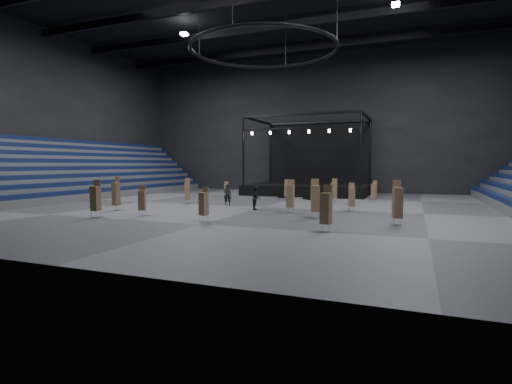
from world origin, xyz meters
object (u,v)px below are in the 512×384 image
at_px(chair_stack_4, 327,194).
at_px(chair_stack_12, 116,193).
at_px(flight_case_mid, 313,196).
at_px(chair_stack_10, 374,191).
at_px(chair_stack_0, 142,200).
at_px(chair_stack_11, 290,196).
at_px(chair_stack_1, 96,198).
at_px(chair_stack_2, 352,196).
at_px(chair_stack_3, 226,191).
at_px(man_center, 227,195).
at_px(chair_stack_13, 315,198).
at_px(chair_stack_5, 204,203).
at_px(chair_stack_9, 397,202).
at_px(flight_case_right, 310,195).
at_px(chair_stack_7, 286,189).
at_px(chair_stack_8, 187,191).
at_px(chair_stack_14, 334,190).
at_px(stage, 310,182).
at_px(crew_member, 256,198).
at_px(flight_case_left, 283,194).
at_px(chair_stack_6, 326,207).

relative_size(chair_stack_4, chair_stack_12, 0.67).
xyz_separation_m(flight_case_mid, chair_stack_10, (5.93, 0.01, 0.72)).
bearing_deg(chair_stack_0, chair_stack_11, 7.20).
bearing_deg(chair_stack_10, chair_stack_1, -112.13).
height_order(chair_stack_2, chair_stack_12, chair_stack_12).
xyz_separation_m(chair_stack_3, man_center, (1.80, -3.45, -0.08)).
height_order(flight_case_mid, chair_stack_10, chair_stack_10).
bearing_deg(chair_stack_12, chair_stack_13, 10.14).
distance_m(chair_stack_0, chair_stack_3, 11.95).
relative_size(chair_stack_5, chair_stack_9, 0.81).
distance_m(flight_case_right, chair_stack_1, 21.62).
bearing_deg(chair_stack_7, chair_stack_8, -151.15).
distance_m(chair_stack_13, chair_stack_14, 11.23).
bearing_deg(chair_stack_2, chair_stack_13, -124.02).
distance_m(chair_stack_3, chair_stack_14, 10.31).
distance_m(stage, chair_stack_8, 17.78).
bearing_deg(chair_stack_5, chair_stack_14, 83.49).
height_order(chair_stack_2, crew_member, chair_stack_2).
distance_m(flight_case_mid, chair_stack_3, 8.74).
relative_size(flight_case_mid, chair_stack_8, 0.46).
relative_size(flight_case_right, chair_stack_1, 0.53).
bearing_deg(chair_stack_5, man_center, 120.23).
relative_size(stage, chair_stack_7, 6.74).
distance_m(flight_case_right, chair_stack_3, 8.80).
xyz_separation_m(chair_stack_3, chair_stack_10, (13.46, 4.40, 0.05)).
bearing_deg(chair_stack_2, chair_stack_1, -163.43).
bearing_deg(chair_stack_8, chair_stack_2, -26.16).
bearing_deg(flight_case_left, chair_stack_6, -66.11).
bearing_deg(chair_stack_10, crew_member, -108.47).
height_order(chair_stack_10, chair_stack_11, chair_stack_11).
bearing_deg(chair_stack_13, chair_stack_3, 119.28).
bearing_deg(chair_stack_3, crew_member, -70.40).
bearing_deg(chair_stack_13, chair_stack_4, 75.37).
relative_size(chair_stack_0, chair_stack_5, 0.97).
xyz_separation_m(chair_stack_6, crew_member, (-7.28, 8.28, -0.39)).
relative_size(chair_stack_5, chair_stack_13, 0.82).
relative_size(chair_stack_2, chair_stack_3, 1.14).
relative_size(flight_case_right, chair_stack_14, 0.59).
bearing_deg(chair_stack_3, flight_case_mid, 6.18).
relative_size(chair_stack_6, chair_stack_8, 1.07).
bearing_deg(chair_stack_11, chair_stack_2, 33.82).
height_order(chair_stack_2, chair_stack_10, chair_stack_2).
relative_size(chair_stack_11, chair_stack_12, 0.94).
distance_m(flight_case_mid, chair_stack_6, 19.08).
height_order(chair_stack_13, man_center, chair_stack_13).
xyz_separation_m(chair_stack_9, chair_stack_14, (-6.06, 12.30, -0.17)).
bearing_deg(flight_case_mid, chair_stack_4, -62.38).
relative_size(chair_stack_3, crew_member, 1.04).
relative_size(chair_stack_8, chair_stack_10, 1.14).
height_order(flight_case_right, chair_stack_0, chair_stack_0).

